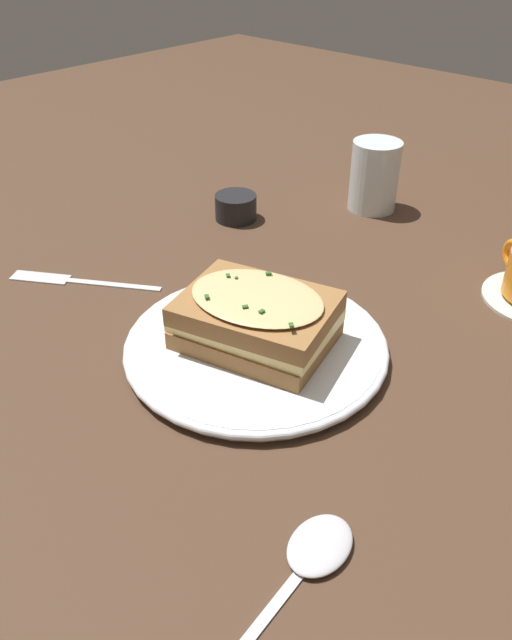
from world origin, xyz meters
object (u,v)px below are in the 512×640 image
object	(u,v)px
sandwich	(256,318)
spoon	(313,555)
dinner_plate	(256,346)
water_glass	(374,176)
condiment_pot	(236,207)
fork	(68,280)

from	to	relation	value
sandwich	spoon	distance (m)	0.25
dinner_plate	spoon	size ratio (longest dim) A/B	1.58
water_glass	dinner_plate	bearing A→B (deg)	107.18
condiment_pot	water_glass	bearing A→B (deg)	-126.40
dinner_plate	condiment_pot	bearing A→B (deg)	-41.69
water_glass	condiment_pot	xyz separation A→B (m)	(0.12, 0.16, -0.03)
sandwich	spoon	bearing A→B (deg)	142.57
dinner_plate	spoon	xyz separation A→B (m)	(-0.19, 0.15, -0.00)
dinner_plate	spoon	world-z (taller)	dinner_plate
water_glass	spoon	world-z (taller)	water_glass
spoon	fork	bearing A→B (deg)	162.63
fork	condiment_pot	bearing A→B (deg)	-38.64
sandwich	condiment_pot	world-z (taller)	sandwich
spoon	condiment_pot	size ratio (longest dim) A/B	2.85
water_glass	spoon	bearing A→B (deg)	120.58
dinner_plate	fork	xyz separation A→B (m)	(0.27, 0.05, -0.01)
dinner_plate	fork	world-z (taller)	dinner_plate
spoon	condiment_pot	bearing A→B (deg)	134.54
sandwich	spoon	world-z (taller)	sandwich
water_glass	sandwich	bearing A→B (deg)	107.33
dinner_plate	fork	size ratio (longest dim) A/B	1.60
dinner_plate	sandwich	distance (m)	0.04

